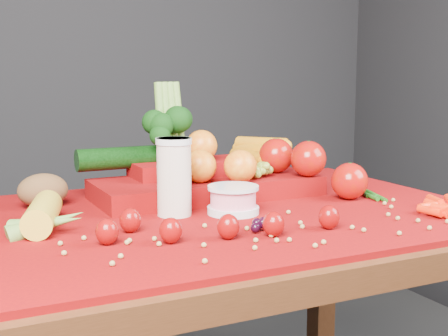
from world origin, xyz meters
name	(u,v)px	position (x,y,z in m)	size (l,w,h in m)	color
table	(228,259)	(0.00, 0.00, 0.66)	(1.10, 0.80, 0.75)	#351B0C
red_cloth	(228,213)	(0.00, 0.00, 0.76)	(1.05, 0.75, 0.01)	#7A0604
milk_glass	(174,174)	(-0.12, 0.01, 0.85)	(0.07, 0.07, 0.16)	beige
yogurt_bowl	(233,199)	(0.00, -0.03, 0.79)	(0.11, 0.11, 0.06)	silver
strawberry_scatter	(208,223)	(-0.13, -0.17, 0.79)	(0.44, 0.18, 0.05)	maroon
dark_grape_cluster	(259,223)	(-0.02, -0.17, 0.78)	(0.06, 0.05, 0.03)	black
soybean_scatter	(277,230)	(0.00, -0.20, 0.77)	(0.84, 0.24, 0.01)	#AE904B
corn_ear	(45,221)	(-0.38, -0.01, 0.78)	(0.22, 0.26, 0.06)	yellow
potato	(43,190)	(-0.34, 0.20, 0.80)	(0.11, 0.08, 0.07)	#55331F
baby_carrot_pile	(441,206)	(0.38, -0.22, 0.78)	(0.17, 0.17, 0.03)	red
green_bean_pile	(365,194)	(0.35, -0.01, 0.77)	(0.14, 0.12, 0.01)	#1A5513
produce_mound	(218,170)	(0.05, 0.15, 0.82)	(0.60, 0.36, 0.27)	#7A0604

